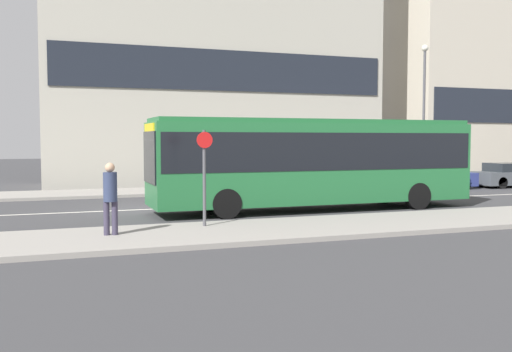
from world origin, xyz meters
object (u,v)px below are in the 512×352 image
Objects in this scene: bus_stop_sign at (204,170)px; street_lamp at (424,100)px; parked_car_0 at (435,176)px; parked_car_1 at (510,175)px; city_bus at (314,158)px; pedestrian_near_stop at (110,194)px.

street_lamp reaches higher than bus_stop_sign.
parked_car_1 is at bearing -3.24° from parked_car_0.
pedestrian_near_stop is (-7.42, -3.81, -0.69)m from city_bus.
city_bus is 2.96× the size of parked_car_0.
parked_car_1 is 2.24× the size of pedestrian_near_stop.
city_bus is 1.57× the size of street_lamp.
parked_car_1 is at bearing 25.11° from city_bus.
parked_car_1 is 0.54× the size of street_lamp.
bus_stop_sign is (-4.84, -3.17, -0.18)m from city_bus.
city_bus is 4.42× the size of bus_stop_sign.
bus_stop_sign is at bearing -155.53° from parked_car_1.
street_lamp is (17.58, 11.37, 3.46)m from pedestrian_near_stop.
pedestrian_near_stop is at bearing -166.03° from bus_stop_sign.
parked_car_1 is 1.54× the size of bus_stop_sign.
street_lamp reaches higher than parked_car_0.
city_bus is 8.37m from pedestrian_near_stop.
bus_stop_sign reaches higher than parked_car_1.
parked_car_0 is 16.95m from bus_stop_sign.
city_bus is 6.46× the size of pedestrian_near_stop.
pedestrian_near_stop is 21.22m from street_lamp.
city_bus is at bearing -158.86° from parked_car_1.
bus_stop_sign is at bearing 21.30° from pedestrian_near_stop.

